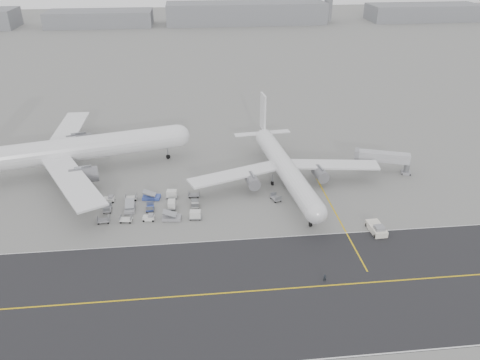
{
  "coord_description": "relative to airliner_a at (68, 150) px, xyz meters",
  "views": [
    {
      "loc": [
        -0.86,
        -80.78,
        55.29
      ],
      "look_at": [
        9.12,
        12.0,
        6.28
      ],
      "focal_mm": 35.0,
      "sensor_mm": 36.0,
      "label": 1
    }
  ],
  "objects": [
    {
      "name": "stray_dolly",
      "position": [
        50.57,
        -20.1,
        -6.37
      ],
      "size": [
        2.42,
        3.03,
        1.63
      ],
      "primitive_type": null,
      "rotation": [
        0.0,
        0.0,
        0.34
      ],
      "color": "silver",
      "rests_on": "ground"
    },
    {
      "name": "jet_bridge",
      "position": [
        80.89,
        -7.95,
        -2.48
      ],
      "size": [
        14.76,
        7.34,
        5.57
      ],
      "rotation": [
        0.0,
        0.0,
        -0.34
      ],
      "color": "gray",
      "rests_on": "ground"
    },
    {
      "name": "airliner_a",
      "position": [
        0.0,
        0.0,
        0.0
      ],
      "size": [
        63.12,
        61.71,
        22.14
      ],
      "rotation": [
        0.0,
        0.0,
        1.81
      ],
      "color": "white",
      "rests_on": "ground"
    },
    {
      "name": "ground_crew_a",
      "position": [
        54.23,
        -49.74,
        -5.59
      ],
      "size": [
        0.59,
        0.41,
        1.55
      ],
      "primitive_type": "imported",
      "rotation": [
        0.0,
        0.0,
        -0.08
      ],
      "color": "black",
      "rests_on": "ground"
    },
    {
      "name": "pushback_tug",
      "position": [
        69.27,
        -35.4,
        -5.5
      ],
      "size": [
        3.03,
        7.47,
        2.12
      ],
      "rotation": [
        0.0,
        0.0,
        0.06
      ],
      "color": "white",
      "rests_on": "ground"
    },
    {
      "name": "ground",
      "position": [
        32.92,
        -32.88,
        -6.37
      ],
      "size": [
        700.0,
        700.0,
        0.0
      ],
      "primitive_type": "plane",
      "color": "gray",
      "rests_on": "ground"
    },
    {
      "name": "airliner_b",
      "position": [
        53.9,
        -12.4,
        -1.5
      ],
      "size": [
        48.1,
        48.87,
        16.88
      ],
      "rotation": [
        0.0,
        0.0,
        0.11
      ],
      "color": "white",
      "rests_on": "ground"
    },
    {
      "name": "gse_cluster",
      "position": [
        21.65,
        -21.18,
        -6.37
      ],
      "size": [
        27.89,
        17.72,
        2.04
      ],
      "primitive_type": null,
      "rotation": [
        0.0,
        0.0,
        -0.02
      ],
      "color": "gray",
      "rests_on": "ground"
    },
    {
      "name": "horizon_buildings",
      "position": [
        62.92,
        227.12,
        -6.37
      ],
      "size": [
        520.0,
        28.0,
        28.0
      ],
      "primitive_type": null,
      "color": "gray",
      "rests_on": "ground"
    },
    {
      "name": "taxiway",
      "position": [
        37.94,
        -50.86,
        -6.36
      ],
      "size": [
        220.0,
        59.0,
        0.03
      ],
      "color": "#252528",
      "rests_on": "ground"
    }
  ]
}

